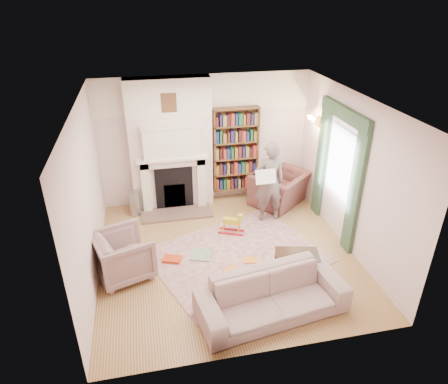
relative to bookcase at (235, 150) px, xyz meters
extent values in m
plane|color=brown|center=(-0.65, -2.12, -1.18)|extent=(4.50, 4.50, 0.00)
plane|color=white|center=(-0.65, -2.12, 1.62)|extent=(4.50, 4.50, 0.00)
plane|color=silver|center=(-0.65, 0.13, 0.22)|extent=(4.50, 0.00, 4.50)
plane|color=silver|center=(-0.65, -4.37, 0.22)|extent=(4.50, 0.00, 4.50)
plane|color=silver|center=(-2.90, -2.12, 0.22)|extent=(0.00, 4.50, 4.50)
plane|color=silver|center=(1.60, -2.12, 0.22)|extent=(0.00, 4.50, 4.50)
cube|color=silver|center=(-1.40, -0.04, 0.22)|extent=(1.70, 0.35, 2.80)
cube|color=silver|center=(-1.40, -0.33, 0.04)|extent=(1.47, 0.24, 0.05)
cube|color=black|center=(-1.40, -0.24, -0.68)|extent=(0.80, 0.06, 0.96)
cube|color=silver|center=(-1.40, -0.31, 0.38)|extent=(1.15, 0.18, 0.62)
cube|color=brown|center=(0.00, 0.00, 0.00)|extent=(1.00, 0.24, 1.85)
cube|color=silver|center=(1.58, -1.72, 0.27)|extent=(0.02, 0.90, 1.30)
cube|color=#29402B|center=(1.55, -2.42, 0.02)|extent=(0.07, 0.32, 2.40)
cube|color=#29402B|center=(1.55, -1.02, 0.02)|extent=(0.07, 0.32, 2.40)
cube|color=#29402B|center=(1.54, -1.72, 1.20)|extent=(0.09, 1.70, 0.24)
cube|color=beige|center=(-0.49, -2.22, -1.17)|extent=(3.47, 3.08, 0.01)
imported|color=#482726|center=(0.90, -0.49, -0.80)|extent=(1.51, 1.49, 0.74)
imported|color=gray|center=(-2.44, -2.34, -0.77)|extent=(1.11, 1.09, 0.80)
imported|color=#B5A995|center=(-0.31, -3.70, -0.85)|extent=(2.31, 1.19, 0.64)
imported|color=#61524D|center=(0.45, -1.09, -0.32)|extent=(0.64, 0.43, 1.72)
cube|color=white|center=(0.30, -1.29, -0.09)|extent=(0.41, 0.13, 0.28)
cylinder|color=#929399|center=(-2.26, -0.33, -0.90)|extent=(0.26, 0.26, 0.55)
cube|color=#C9D14A|center=(-1.12, -2.09, -1.15)|extent=(0.45, 0.45, 0.03)
cube|color=#B73515|center=(-1.65, -2.12, -1.14)|extent=(0.37, 0.31, 0.05)
cube|color=red|center=(-0.29, -2.41, -1.16)|extent=(0.27, 0.22, 0.02)
cube|color=red|center=(-0.68, -2.62, -1.16)|extent=(0.29, 0.25, 0.02)
camera|label=1|loc=(-1.93, -7.94, 3.19)|focal=32.00mm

